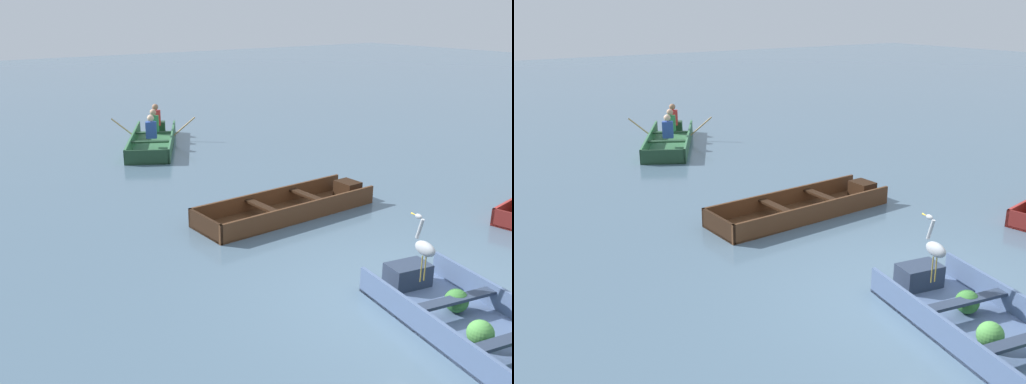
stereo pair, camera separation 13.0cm
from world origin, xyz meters
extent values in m
plane|color=slate|center=(0.00, 0.00, 0.00)|extent=(80.00, 80.00, 0.00)
cube|color=#475B7F|center=(-0.10, -0.91, 0.02)|extent=(1.83, 3.24, 0.04)
cube|color=#475B7F|center=(-0.70, -0.79, 0.18)|extent=(0.63, 3.01, 0.35)
cube|color=#273246|center=(0.15, 0.41, 0.19)|extent=(0.63, 0.46, 0.32)
cube|color=#273246|center=(-0.01, -0.46, 0.26)|extent=(1.18, 0.38, 0.04)
cube|color=#273246|center=(-0.19, -1.36, 0.26)|extent=(1.18, 0.38, 0.04)
sphere|color=#387533|center=(0.11, -0.40, 0.19)|extent=(0.30, 0.30, 0.30)
sphere|color=#4C9342|center=(-0.30, -1.02, 0.19)|extent=(0.30, 0.30, 0.30)
cube|color=#4C2D19|center=(0.56, 3.63, 0.02)|extent=(3.55, 1.12, 0.04)
cube|color=#4C2D19|center=(0.55, 4.11, 0.17)|extent=(3.52, 0.16, 0.34)
cube|color=#4C2D19|center=(0.58, 3.15, 0.17)|extent=(3.52, 0.16, 0.34)
cube|color=black|center=(-1.17, 3.57, 0.17)|extent=(0.08, 1.01, 0.34)
cube|color=black|center=(2.14, 3.68, 0.19)|extent=(0.37, 0.47, 0.31)
cube|color=black|center=(1.09, 3.65, 0.26)|extent=(0.19, 0.92, 0.04)
cube|color=black|center=(0.03, 3.61, 0.26)|extent=(0.19, 0.92, 0.04)
cube|color=#387047|center=(0.81, 9.90, 0.02)|extent=(2.78, 3.81, 0.04)
cube|color=#387047|center=(0.36, 10.15, 0.18)|extent=(1.86, 3.30, 0.36)
cube|color=#387047|center=(1.27, 9.64, 0.18)|extent=(1.86, 3.30, 0.36)
cube|color=#1E3D27|center=(-0.08, 8.28, 0.18)|extent=(0.98, 0.58, 0.36)
cube|color=#1E3D27|center=(1.64, 11.38, 0.20)|extent=(0.61, 0.55, 0.33)
cube|color=#1E3D27|center=(1.09, 10.39, 0.27)|extent=(0.95, 0.62, 0.04)
cube|color=#1E3D27|center=(0.54, 9.41, 0.27)|extent=(0.95, 0.62, 0.04)
cube|color=#2D4CA5|center=(0.71, 9.71, 0.51)|extent=(0.33, 0.29, 0.44)
sphere|color=beige|center=(0.71, 9.71, 0.83)|extent=(0.18, 0.18, 0.18)
cube|color=#338C4C|center=(1.13, 10.47, 0.51)|extent=(0.33, 0.29, 0.44)
sphere|color=tan|center=(1.13, 10.47, 0.83)|extent=(0.18, 0.18, 0.18)
cube|color=red|center=(1.56, 11.24, 0.51)|extent=(0.33, 0.29, 0.44)
sphere|color=#9E7051|center=(1.56, 11.24, 0.83)|extent=(0.18, 0.18, 0.18)
cylinder|color=tan|center=(0.39, 10.88, 0.41)|extent=(0.58, 0.35, 0.55)
cylinder|color=tan|center=(1.87, 10.06, 0.41)|extent=(0.58, 0.35, 0.55)
cylinder|color=olive|center=(-0.16, -0.04, 0.55)|extent=(0.02, 0.02, 0.35)
cylinder|color=olive|center=(-0.10, -0.05, 0.55)|extent=(0.02, 0.02, 0.35)
ellipsoid|color=#93999E|center=(-0.13, -0.04, 0.81)|extent=(0.18, 0.34, 0.18)
cylinder|color=#93999E|center=(-0.11, 0.08, 1.03)|extent=(0.06, 0.12, 0.28)
ellipsoid|color=#93999E|center=(-0.10, 0.12, 1.18)|extent=(0.07, 0.12, 0.06)
cone|color=gold|center=(-0.09, 0.20, 1.18)|extent=(0.04, 0.10, 0.02)
camera|label=1|loc=(-5.49, -4.14, 3.63)|focal=40.00mm
camera|label=2|loc=(-5.38, -4.21, 3.63)|focal=40.00mm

